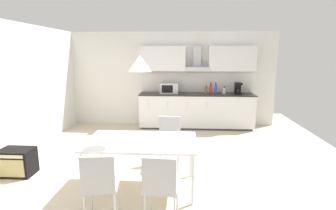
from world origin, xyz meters
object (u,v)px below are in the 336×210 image
bottle_white (224,90)px  bottle_brown (206,90)px  bottle_blue (216,89)px  coffee_maker (238,88)px  bottle_red (211,89)px  microwave (169,88)px  dining_table (141,143)px  chair_far_right (169,136)px  chair_near_right (161,183)px  chair_near_left (100,181)px  pendant_lamp (140,63)px  guitar_amp (17,162)px

bottle_white → bottle_brown: 0.48m
bottle_blue → coffee_maker: bearing=1.0°
coffee_maker → bottle_red: bearing=179.0°
microwave → bottle_brown: bearing=2.9°
dining_table → chair_far_right: size_ratio=1.83×
bottle_blue → chair_near_right: 4.35m
microwave → coffee_maker: (1.81, 0.03, 0.01)m
bottle_blue → bottle_red: bearing=169.9°
coffee_maker → dining_table: size_ratio=0.19×
microwave → bottle_blue: (1.23, 0.02, -0.01)m
chair_near_left → pendant_lamp: bearing=67.7°
bottle_blue → chair_near_right: bottle_blue is taller
bottle_white → guitar_amp: 4.94m
bottle_red → microwave: bearing=-178.0°
bottle_white → chair_near_left: 4.71m
bottle_red → bottle_white: bearing=3.6°
chair_far_right → chair_near_right: 1.70m
dining_table → pendant_lamp: pendant_lamp is taller
coffee_maker → bottle_brown: 0.83m
chair_far_right → pendant_lamp: pendant_lamp is taller
microwave → bottle_brown: (0.98, 0.05, -0.05)m
bottle_red → pendant_lamp: (-1.32, -3.35, 0.79)m
bottle_white → dining_table: (-1.68, -3.37, -0.31)m
pendant_lamp → chair_near_right: bearing=-67.5°
bottle_brown → guitar_amp: (-3.32, -3.06, -0.79)m
microwave → guitar_amp: microwave is taller
bottle_blue → chair_near_right: size_ratio=0.35×
coffee_maker → bottle_blue: (-0.58, -0.01, -0.02)m
microwave → chair_near_right: bearing=-88.2°
dining_table → pendant_lamp: size_ratio=4.97×
bottle_blue → chair_far_right: bottle_blue is taller
bottle_brown → pendant_lamp: (-1.21, -3.36, 0.83)m
bottle_white → bottle_brown: (-0.48, -0.01, 0.01)m
coffee_maker → chair_far_right: coffee_maker is taller
bottle_white → coffee_maker: bearing=-5.7°
bottle_red → pendant_lamp: bearing=-111.6°
dining_table → guitar_amp: (-2.11, 0.30, -0.47)m
guitar_amp → coffee_maker: bearing=36.2°
bottle_red → guitar_amp: 4.67m
chair_near_right → guitar_amp: chair_near_right is taller
bottle_brown → dining_table: bottle_brown is taller
bottle_red → dining_table: size_ratio=0.19×
chair_near_right → chair_near_left: 0.70m
bottle_white → dining_table: bottle_white is taller
coffee_maker → dining_table: (-2.03, -3.33, -0.38)m
chair_near_right → pendant_lamp: (-0.35, 0.85, 1.31)m
guitar_amp → pendant_lamp: (2.11, -0.30, 1.62)m
bottle_white → chair_near_right: bottle_white is taller
chair_near_left → pendant_lamp: pendant_lamp is taller
bottle_white → bottle_brown: bottle_brown is taller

